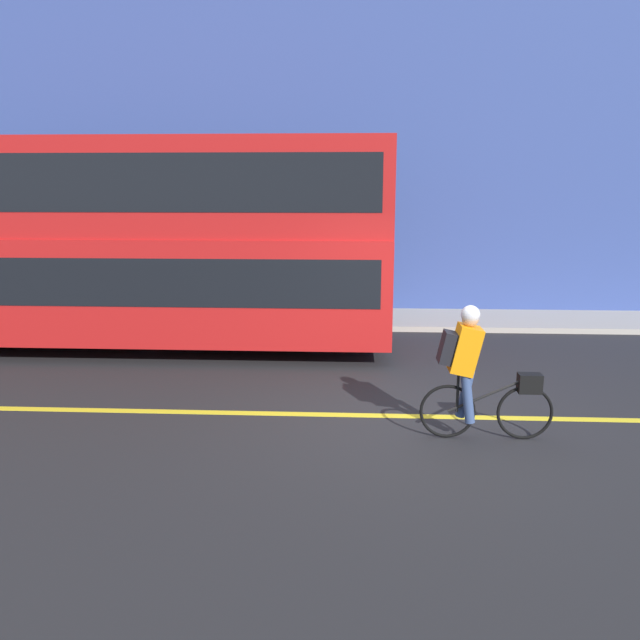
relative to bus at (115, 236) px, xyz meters
name	(u,v)px	position (x,y,z in m)	size (l,w,h in m)	color
ground_plane	(408,415)	(4.89, -3.24, -2.01)	(80.00, 80.00, 0.00)	#232326
road_center_line	(408,416)	(4.89, -3.27, -2.00)	(50.00, 0.14, 0.01)	yellow
sidewalk_curb	(386,319)	(4.89, 2.42, -1.95)	(60.00, 1.93, 0.11)	#A8A399
building_facade	(388,98)	(4.89, 3.54, 2.73)	(60.00, 0.30, 9.48)	#33478C
bus	(115,236)	(0.00, 0.00, 0.00)	(9.61, 2.43, 3.63)	black
cyclist_on_bike	(474,368)	(5.55, -3.94, -1.16)	(1.52, 0.32, 1.56)	black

